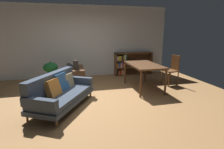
{
  "coord_description": "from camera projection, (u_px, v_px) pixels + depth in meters",
  "views": [
    {
      "loc": [
        -0.47,
        -4.24,
        1.73
      ],
      "look_at": [
        0.57,
        0.13,
        0.64
      ],
      "focal_mm": 28.14,
      "sensor_mm": 36.0,
      "label": 1
    }
  ],
  "objects": [
    {
      "name": "desk_speaker",
      "position": [
        76.0,
        65.0,
        5.43
      ],
      "size": [
        0.15,
        0.15,
        0.29
      ],
      "color": "#2D2823",
      "rests_on": "media_console"
    },
    {
      "name": "dining_table",
      "position": [
        144.0,
        66.0,
        5.32
      ],
      "size": [
        0.83,
        1.48,
        0.78
      ],
      "color": "#56351E",
      "rests_on": "ground_plane"
    },
    {
      "name": "media_console",
      "position": [
        77.0,
        76.0,
        5.82
      ],
      "size": [
        0.44,
        1.12,
        0.59
      ],
      "color": "#56351E",
      "rests_on": "ground_plane"
    },
    {
      "name": "ground_plane",
      "position": [
        92.0,
        101.0,
        4.52
      ],
      "size": [
        8.16,
        8.16,
        0.0
      ],
      "primitive_type": "plane",
      "color": "#9E7042"
    },
    {
      "name": "open_laptop",
      "position": [
        74.0,
        66.0,
        5.9
      ],
      "size": [
        0.47,
        0.41,
        0.11
      ],
      "color": "#333338",
      "rests_on": "media_console"
    },
    {
      "name": "back_wall_panel",
      "position": [
        82.0,
        42.0,
        6.75
      ],
      "size": [
        6.8,
        0.1,
        2.7
      ],
      "primitive_type": "cube",
      "color": "silver",
      "rests_on": "ground_plane"
    },
    {
      "name": "potted_floor_plant",
      "position": [
        51.0,
        71.0,
        5.54
      ],
      "size": [
        0.45,
        0.54,
        0.83
      ],
      "color": "brown",
      "rests_on": "ground_plane"
    },
    {
      "name": "bookshelf",
      "position": [
        130.0,
        64.0,
        7.22
      ],
      "size": [
        1.55,
        0.32,
        0.91
      ],
      "color": "brown",
      "rests_on": "ground_plane"
    },
    {
      "name": "dining_chair_near",
      "position": [
        172.0,
        68.0,
        5.8
      ],
      "size": [
        0.47,
        0.46,
        0.99
      ],
      "color": "brown",
      "rests_on": "ground_plane"
    },
    {
      "name": "fabric_couch",
      "position": [
        60.0,
        91.0,
        4.12
      ],
      "size": [
        1.56,
        1.95,
        0.79
      ],
      "color": "olive",
      "rests_on": "ground_plane"
    }
  ]
}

